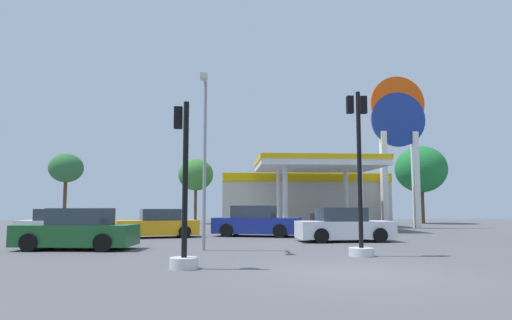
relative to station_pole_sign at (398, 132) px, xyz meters
name	(u,v)px	position (x,y,z in m)	size (l,w,h in m)	color
ground_plane	(351,273)	(-9.48, -21.27, -6.93)	(90.00, 90.00, 0.00)	#56565B
gas_station	(304,197)	(-6.56, 2.47, -4.69)	(12.32, 11.76, 4.62)	beige
station_pole_sign	(398,132)	(0.00, 0.00, 0.00)	(3.98, 0.56, 11.02)	white
car_0	(77,231)	(-17.75, -15.02, -6.26)	(4.28, 2.20, 1.48)	black
car_1	(257,222)	(-10.85, -8.10, -6.21)	(4.77, 3.06, 1.59)	black
car_2	(61,225)	(-20.62, -8.56, -6.29)	(4.04, 1.95, 1.42)	black
car_3	(344,226)	(-7.22, -11.90, -6.26)	(4.26, 2.11, 1.49)	black
car_4	(158,225)	(-15.83, -8.71, -6.29)	(4.26, 2.69, 1.42)	black
traffic_signal_0	(360,195)	(-8.19, -17.72, -5.03)	(0.79, 0.79, 5.22)	silver
traffic_signal_2	(184,217)	(-13.47, -20.32, -5.64)	(0.71, 0.71, 4.22)	silver
tree_0	(66,169)	(-26.13, 7.76, -2.16)	(2.87, 2.87, 6.04)	brown
tree_1	(196,175)	(-15.22, 9.46, -2.54)	(3.13, 3.13, 5.85)	brown
tree_2	(311,176)	(-4.51, 10.31, -2.54)	(3.55, 3.55, 6.03)	brown
tree_3	(421,169)	(5.36, 8.69, -2.00)	(4.65, 4.65, 7.07)	brown
corner_streetlamp	(204,145)	(-13.19, -15.82, -3.22)	(0.24, 1.48, 6.07)	gray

